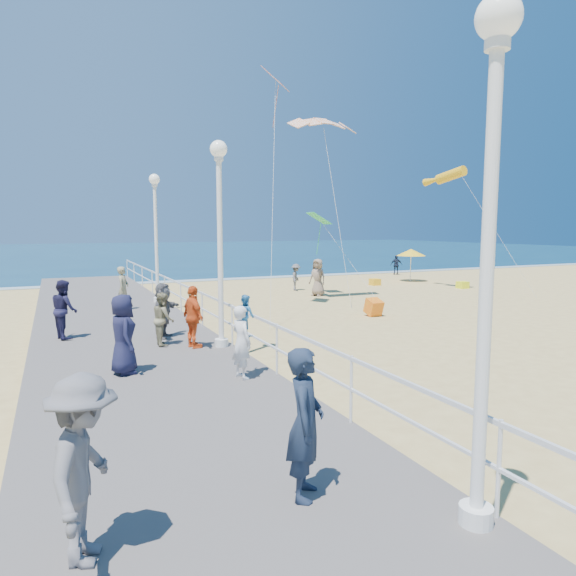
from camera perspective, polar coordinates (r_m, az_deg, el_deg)
name	(u,v)px	position (r m, az deg, el deg)	size (l,w,h in m)	color
ground	(389,342)	(16.21, 11.11, -5.95)	(160.00, 160.00, 0.00)	tan
ocean	(123,252)	(78.44, -17.83, 3.85)	(160.00, 90.00, 0.05)	#0D354F
surf_line	(207,280)	(34.76, -8.99, 0.89)	(160.00, 1.20, 0.04)	silver
boardwalk	(138,363)	(13.36, -16.30, -7.95)	(5.00, 44.00, 0.40)	#66615D
railing	(232,314)	(13.69, -6.24, -2.87)	(0.05, 42.00, 0.55)	white
lamp_post_near	(490,214)	(5.48, 21.50, 7.69)	(0.44, 0.44, 5.32)	white
lamp_post_mid	(220,222)	(13.40, -7.60, 7.26)	(0.44, 0.44, 5.32)	white
lamp_post_far	(156,224)	(22.17, -14.49, 6.88)	(0.44, 0.44, 5.32)	white
woman_holding_toddler	(241,342)	(10.72, -5.19, -6.00)	(0.56, 0.37, 1.53)	silver
toddler_held	(246,315)	(10.81, -4.74, -3.05)	(0.43, 0.33, 0.88)	#3487C4
spectator_0	(305,423)	(6.11, 1.93, -14.76)	(0.65, 0.42, 1.77)	#192438
spectator_1	(163,319)	(14.09, -13.70, -3.34)	(0.69, 0.54, 1.41)	gray
spectator_2	(84,469)	(5.39, -21.74, -18.15)	(1.16, 0.67, 1.80)	slate
spectator_3	(193,317)	(13.56, -10.49, -3.18)	(0.96, 0.40, 1.63)	#D84D1B
spectator_4	(123,334)	(11.53, -17.84, -4.92)	(0.84, 0.55, 1.72)	#171834
spectator_5	(163,310)	(15.01, -13.68, -2.42)	(1.46, 0.46, 1.57)	#525257
spectator_6	(123,288)	(20.44, -17.84, -0.04)	(0.60, 0.40, 1.66)	gray
spectator_7	(64,309)	(15.79, -23.61, -2.17)	(0.81, 0.63, 1.67)	#1B1939
beach_walker_a	(296,277)	(28.77, 0.89, 1.21)	(0.97, 0.56, 1.51)	#56555A
beach_walker_b	(396,265)	(39.34, 11.94, 2.53)	(0.87, 0.36, 1.48)	#1A233A
beach_walker_c	(318,277)	(26.57, 3.31, 1.19)	(0.94, 0.61, 1.92)	#89715E
box_kite	(374,309)	(20.78, 9.50, -2.28)	(0.55, 0.55, 0.60)	#F13E0E
beach_umbrella	(411,252)	(34.49, 13.51, 3.87)	(1.90, 1.90, 2.14)	white
beach_chair_left	(375,282)	(31.92, 9.63, 0.66)	(0.55, 0.55, 0.40)	yellow
beach_chair_right	(462,285)	(31.54, 18.82, 0.33)	(0.55, 0.55, 0.40)	#F7FF1A
kite_parafoil	(324,121)	(24.72, 3.98, 18.02)	(3.32, 0.90, 0.30)	orange
kite_windsock	(451,175)	(30.23, 17.65, 11.86)	(0.56, 0.56, 2.89)	#EBA613
kite_diamond_green	(319,218)	(26.99, 3.45, 7.74)	(1.19, 1.19, 0.02)	#2AC75F
kite_diamond_redwhite	(276,79)	(22.38, -1.39, 22.18)	(1.19, 1.19, 0.02)	red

